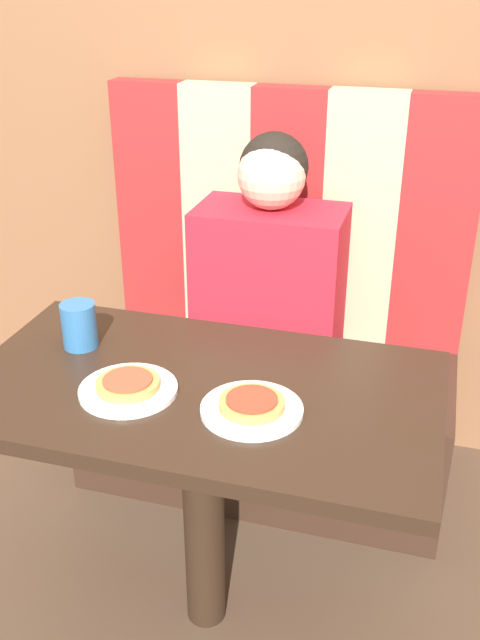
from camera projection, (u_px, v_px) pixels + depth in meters
name	position (u px, v px, depth m)	size (l,w,h in m)	color
ground_plane	(207.00, 612.00, 1.88)	(12.00, 12.00, 0.00)	#4C3828
wall_back	(300.00, 51.00, 2.13)	(7.00, 0.05, 2.60)	brown
booth_seat	(267.00, 415.00, 2.33)	(1.14, 0.55, 0.42)	#382319
booth_backrest	(288.00, 215.00, 2.26)	(1.14, 0.08, 0.79)	maroon
dining_table	(201.00, 422.00, 1.61)	(1.05, 0.60, 0.70)	black
person	(270.00, 264.00, 2.09)	(0.43, 0.25, 0.70)	red
plate_left	(128.00, 390.00, 1.53)	(0.21, 0.21, 0.01)	white
plate_right	(252.00, 410.00, 1.46)	(0.21, 0.21, 0.01)	white
pizza_left	(128.00, 383.00, 1.52)	(0.14, 0.14, 0.02)	#C68E47
pizza_right	(252.00, 403.00, 1.46)	(0.14, 0.14, 0.02)	#C68E47
drinking_cup	(79.00, 325.00, 1.70)	(0.08, 0.08, 0.11)	#2D669E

